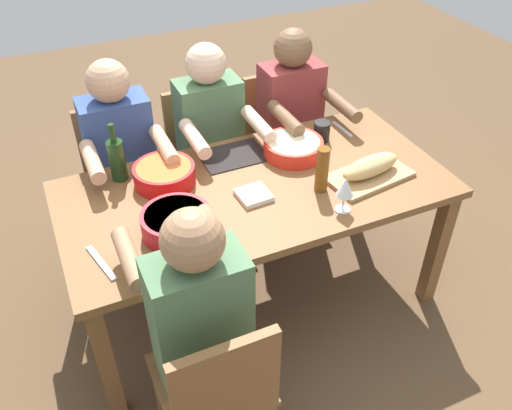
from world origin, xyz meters
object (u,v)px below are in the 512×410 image
at_px(wine_glass, 345,188).
at_px(chair_near_left, 278,135).
at_px(chair_near_center, 204,152).
at_px(diner_near_left, 293,117).
at_px(serving_bowl_fruit, 164,174).
at_px(dining_table, 256,201).
at_px(wine_bottle, 117,159).
at_px(napkin_stack, 254,195).
at_px(diner_far_right, 197,315).
at_px(cup_near_left, 322,131).
at_px(diner_near_center, 213,135).
at_px(serving_bowl_salad, 177,222).
at_px(chair_far_right, 218,390).
at_px(chair_near_right, 121,172).
at_px(bread_loaf, 370,166).
at_px(cutting_board, 369,176).
at_px(beer_bottle, 322,170).
at_px(serving_bowl_pasta, 293,147).
at_px(diner_near_right, 123,156).

bearing_deg(wine_glass, chair_near_left, -101.63).
bearing_deg(chair_near_center, diner_near_left, 159.63).
bearing_deg(serving_bowl_fruit, wine_glass, 141.58).
height_order(dining_table, wine_bottle, wine_bottle).
distance_m(wine_glass, napkin_stack, 0.41).
xyz_separation_m(diner_far_right, napkin_stack, (-0.45, -0.50, 0.05)).
bearing_deg(cup_near_left, napkin_stack, 30.38).
bearing_deg(wine_glass, serving_bowl_fruit, -38.42).
xyz_separation_m(diner_near_center, serving_bowl_salad, (0.43, 0.74, 0.10)).
xyz_separation_m(chair_near_left, serving_bowl_salad, (0.92, 0.92, 0.31)).
xyz_separation_m(chair_far_right, wine_bottle, (0.06, -1.08, 0.37)).
xyz_separation_m(chair_near_right, cup_near_left, (-0.97, 0.53, 0.31)).
height_order(serving_bowl_salad, wine_bottle, wine_bottle).
height_order(chair_near_center, bread_loaf, same).
bearing_deg(chair_far_right, diner_near_center, -110.29).
height_order(chair_near_right, cutting_board, chair_near_right).
relative_size(wine_bottle, napkin_stack, 2.07).
height_order(serving_bowl_fruit, wine_glass, wine_glass).
height_order(serving_bowl_fruit, beer_bottle, beer_bottle).
relative_size(diner_near_center, wine_glass, 7.23).
distance_m(diner_near_left, beer_bottle, 0.77).
relative_size(chair_near_center, serving_bowl_pasta, 2.86).
relative_size(dining_table, diner_near_left, 1.50).
xyz_separation_m(diner_near_left, wine_bottle, (1.05, 0.26, 0.15)).
height_order(chair_near_center, napkin_stack, chair_near_center).
bearing_deg(beer_bottle, chair_near_right, -50.22).
xyz_separation_m(serving_bowl_fruit, bread_loaf, (-0.89, 0.36, 0.01)).
height_order(beer_bottle, napkin_stack, beer_bottle).
xyz_separation_m(serving_bowl_salad, cup_near_left, (-0.91, -0.39, -0.00)).
xyz_separation_m(diner_near_right, cutting_board, (-1.01, 0.73, 0.05)).
bearing_deg(chair_near_right, wine_glass, 125.53).
xyz_separation_m(diner_far_right, bread_loaf, (-1.01, -0.42, 0.11)).
bearing_deg(chair_near_left, bread_loaf, 91.23).
bearing_deg(wine_bottle, diner_near_center, -155.30).
distance_m(diner_near_center, bread_loaf, 0.90).
xyz_separation_m(chair_near_right, serving_bowl_salad, (-0.06, 0.92, 0.31)).
xyz_separation_m(chair_near_center, beer_bottle, (-0.26, 0.91, 0.37)).
relative_size(diner_near_left, wine_bottle, 4.14).
relative_size(chair_near_center, beer_bottle, 3.86).
height_order(diner_far_right, chair_near_center, diner_far_right).
relative_size(chair_near_center, diner_near_center, 0.71).
bearing_deg(serving_bowl_salad, chair_near_left, -135.06).
height_order(serving_bowl_fruit, serving_bowl_pasta, serving_bowl_fruit).
xyz_separation_m(diner_near_center, napkin_stack, (0.04, 0.65, 0.05)).
bearing_deg(beer_bottle, wine_bottle, -29.67).
xyz_separation_m(diner_near_left, serving_bowl_fruit, (0.87, 0.38, 0.09)).
height_order(dining_table, beer_bottle, beer_bottle).
xyz_separation_m(chair_far_right, bread_loaf, (-1.01, -0.60, 0.32)).
bearing_deg(wine_glass, cutting_board, -146.72).
bearing_deg(serving_bowl_fruit, chair_near_left, -147.15).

